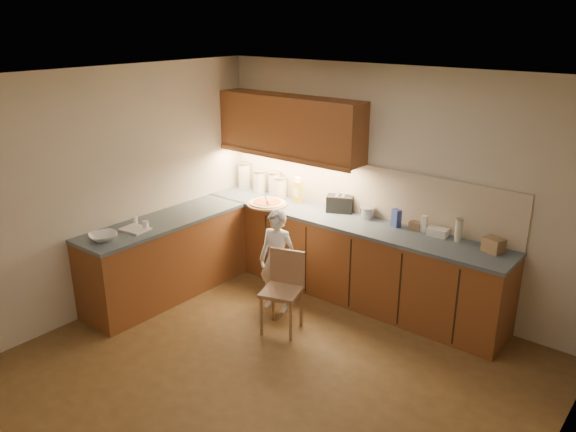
% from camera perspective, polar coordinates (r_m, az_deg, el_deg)
% --- Properties ---
extents(room, '(4.54, 4.50, 2.62)m').
position_cam_1_polar(room, '(4.57, -1.62, 1.96)').
color(room, brown).
rests_on(room, ground).
extents(l_counter, '(3.77, 2.62, 0.92)m').
position_cam_1_polar(l_counter, '(6.45, -0.59, -4.18)').
color(l_counter, brown).
rests_on(l_counter, ground).
extents(backsplash, '(3.75, 0.02, 0.58)m').
position_cam_1_polar(backsplash, '(6.46, 7.33, 2.78)').
color(backsplash, beige).
rests_on(backsplash, l_counter).
extents(upper_cabinets, '(1.95, 0.36, 0.73)m').
position_cam_1_polar(upper_cabinets, '(6.68, 0.19, 9.14)').
color(upper_cabinets, brown).
rests_on(upper_cabinets, ground).
extents(pizza_on_board, '(0.48, 0.48, 0.20)m').
position_cam_1_polar(pizza_on_board, '(6.75, -2.14, 1.29)').
color(pizza_on_board, tan).
rests_on(pizza_on_board, l_counter).
extents(child, '(0.46, 0.34, 1.15)m').
position_cam_1_polar(child, '(6.06, -1.12, -4.60)').
color(child, white).
rests_on(child, ground).
extents(wooden_chair, '(0.47, 0.47, 0.83)m').
position_cam_1_polar(wooden_chair, '(5.75, -0.43, -7.02)').
color(wooden_chair, '#A67D58').
rests_on(wooden_chair, ground).
extents(mixing_bowl, '(0.36, 0.36, 0.07)m').
position_cam_1_polar(mixing_bowl, '(5.99, -18.28, -2.01)').
color(mixing_bowl, white).
rests_on(mixing_bowl, l_counter).
extents(canister_a, '(0.17, 0.17, 0.34)m').
position_cam_1_polar(canister_a, '(7.43, -4.46, 4.17)').
color(canister_a, silver).
rests_on(canister_a, l_counter).
extents(canister_b, '(0.17, 0.17, 0.29)m').
position_cam_1_polar(canister_b, '(7.22, -2.90, 3.54)').
color(canister_b, white).
rests_on(canister_b, l_counter).
extents(canister_c, '(0.16, 0.16, 0.30)m').
position_cam_1_polar(canister_c, '(7.10, -1.35, 3.33)').
color(canister_c, silver).
rests_on(canister_c, l_counter).
extents(canister_d, '(0.16, 0.16, 0.25)m').
position_cam_1_polar(canister_d, '(7.03, -0.75, 2.96)').
color(canister_d, white).
rests_on(canister_d, l_counter).
extents(oil_jug, '(0.12, 0.10, 0.31)m').
position_cam_1_polar(oil_jug, '(6.81, 1.00, 2.54)').
color(oil_jug, gold).
rests_on(oil_jug, l_counter).
extents(toaster, '(0.34, 0.28, 0.20)m').
position_cam_1_polar(toaster, '(6.52, 5.29, 1.25)').
color(toaster, black).
rests_on(toaster, l_counter).
extents(steel_pot, '(0.17, 0.17, 0.13)m').
position_cam_1_polar(steel_pot, '(6.36, 8.05, 0.35)').
color(steel_pot, '#B5B5BA').
rests_on(steel_pot, l_counter).
extents(blue_box, '(0.11, 0.10, 0.19)m').
position_cam_1_polar(blue_box, '(6.15, 10.94, -0.19)').
color(blue_box, '#324396').
rests_on(blue_box, l_counter).
extents(card_box_a, '(0.13, 0.09, 0.09)m').
position_cam_1_polar(card_box_a, '(6.10, 12.83, -0.99)').
color(card_box_a, '#967250').
rests_on(card_box_a, l_counter).
extents(white_bottle, '(0.06, 0.06, 0.18)m').
position_cam_1_polar(white_bottle, '(6.06, 13.63, -0.77)').
color(white_bottle, white).
rests_on(white_bottle, l_counter).
extents(flat_pack, '(0.21, 0.16, 0.08)m').
position_cam_1_polar(flat_pack, '(6.00, 14.98, -1.58)').
color(flat_pack, white).
rests_on(flat_pack, l_counter).
extents(tall_jar, '(0.08, 0.08, 0.25)m').
position_cam_1_polar(tall_jar, '(5.87, 16.94, -1.36)').
color(tall_jar, white).
rests_on(tall_jar, l_counter).
extents(card_box_b, '(0.22, 0.19, 0.14)m').
position_cam_1_polar(card_box_b, '(5.74, 20.16, -2.78)').
color(card_box_b, '#9C7A54').
rests_on(card_box_b, l_counter).
extents(dough_cloth, '(0.31, 0.25, 0.02)m').
position_cam_1_polar(dough_cloth, '(6.18, -15.26, -1.29)').
color(dough_cloth, white).
rests_on(dough_cloth, l_counter).
extents(spice_jar_a, '(0.07, 0.07, 0.08)m').
position_cam_1_polar(spice_jar_a, '(6.35, -15.29, -0.42)').
color(spice_jar_a, silver).
rests_on(spice_jar_a, l_counter).
extents(spice_jar_b, '(0.09, 0.09, 0.09)m').
position_cam_1_polar(spice_jar_b, '(6.17, -14.27, -0.89)').
color(spice_jar_b, white).
rests_on(spice_jar_b, l_counter).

